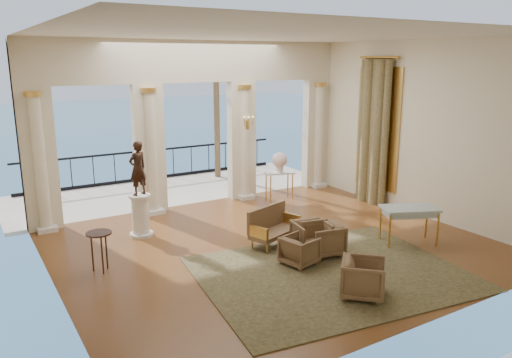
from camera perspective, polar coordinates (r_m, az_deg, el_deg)
floor at (r=11.09m, az=2.06°, el=-7.65°), size 9.00×9.00×0.00m
room_walls at (r=9.50m, az=5.95°, el=6.63°), size 9.00×9.00×9.00m
arcade at (r=13.76m, az=-6.72°, el=7.51°), size 9.00×0.56×4.50m
terrace at (r=16.03m, az=-9.44°, el=-1.30°), size 10.00×3.60×0.10m
balustrade at (r=17.38m, az=-11.49°, el=1.33°), size 9.00×0.06×1.03m
palm_tree at (r=17.06m, az=-4.63°, el=13.79°), size 2.00×2.00×4.50m
sea at (r=69.57m, az=-26.41°, el=3.89°), size 160.00×160.00×0.00m
curtain at (r=14.36m, az=13.21°, el=5.24°), size 0.33×1.40×4.09m
window_frame at (r=14.48m, az=13.76°, el=5.60°), size 0.04×1.60×3.40m
wall_sconce at (r=14.17m, az=-0.97°, el=6.33°), size 0.30×0.11×0.33m
rug at (r=9.83m, az=8.59°, el=-10.62°), size 5.39×4.45×0.02m
armchair_a at (r=8.93m, az=12.16°, el=-10.85°), size 0.98×0.98×0.74m
armchair_b at (r=10.73m, az=6.36°, el=-6.40°), size 0.82×0.79×0.73m
armchair_c at (r=10.59m, az=7.70°, el=-6.66°), size 0.81×0.85×0.75m
armchair_d at (r=10.07m, az=4.99°, el=-7.98°), size 0.71×0.74×0.64m
settee at (r=11.09m, az=1.84°, el=-5.36°), size 1.38×0.92×0.84m
game_table at (r=11.54m, az=17.16°, el=-3.52°), size 1.37×1.10×0.83m
pedestal at (r=11.86m, az=-13.06°, el=-4.16°), size 0.54×0.54×0.99m
statue at (r=11.57m, az=-13.36°, el=1.19°), size 0.53×0.44×1.24m
console_table at (r=14.49m, az=2.70°, el=0.25°), size 0.92×0.58×0.82m
urn at (r=14.39m, az=2.72°, el=2.07°), size 0.44×0.44×0.58m
side_table at (r=10.06m, az=-17.49°, el=-6.44°), size 0.49×0.49×0.79m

